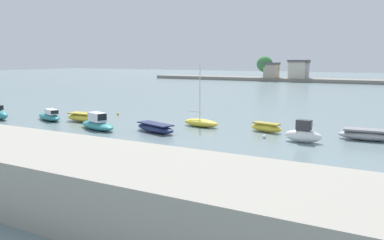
% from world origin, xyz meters
% --- Properties ---
extents(ground_plane, '(400.00, 400.00, 0.00)m').
position_xyz_m(ground_plane, '(0.00, 0.00, 0.00)').
color(ground_plane, slate).
extents(moored_boat_1, '(5.42, 3.47, 1.36)m').
position_xyz_m(moored_boat_1, '(-10.19, 10.44, 0.49)').
color(moored_boat_1, teal).
rests_on(moored_boat_1, ground).
extents(moored_boat_2, '(5.35, 1.99, 1.01)m').
position_xyz_m(moored_boat_2, '(-5.63, 11.65, 0.49)').
color(moored_boat_2, yellow).
rests_on(moored_boat_2, ground).
extents(moored_boat_3, '(5.81, 3.54, 1.72)m').
position_xyz_m(moored_boat_3, '(-1.12, 8.64, 0.57)').
color(moored_boat_3, teal).
rests_on(moored_boat_3, ground).
extents(moored_boat_4, '(5.51, 3.21, 0.88)m').
position_xyz_m(moored_boat_4, '(4.88, 10.25, 0.42)').
color(moored_boat_4, navy).
rests_on(moored_boat_4, ground).
extents(moored_boat_5, '(4.38, 2.15, 6.68)m').
position_xyz_m(moored_boat_5, '(7.25, 15.26, 0.44)').
color(moored_boat_5, yellow).
rests_on(moored_boat_5, ground).
extents(moored_boat_6, '(3.53, 1.70, 0.91)m').
position_xyz_m(moored_boat_6, '(14.27, 15.69, 0.43)').
color(moored_boat_6, yellow).
rests_on(moored_boat_6, ground).
extents(moored_boat_7, '(3.24, 1.35, 1.94)m').
position_xyz_m(moored_boat_7, '(18.64, 12.62, 0.69)').
color(moored_boat_7, white).
rests_on(moored_boat_7, ground).
extents(moored_boat_8, '(5.18, 2.29, 0.98)m').
position_xyz_m(moored_boat_8, '(23.39, 16.33, 0.46)').
color(moored_boat_8, '#9E9EA3').
rests_on(moored_boat_8, ground).
extents(mooring_buoy_0, '(0.35, 0.35, 0.35)m').
position_xyz_m(mooring_buoy_0, '(15.17, 12.57, 0.18)').
color(mooring_buoy_0, white).
rests_on(mooring_buoy_0, ground).
extents(mooring_buoy_1, '(0.35, 0.35, 0.35)m').
position_xyz_m(mooring_buoy_1, '(-6.04, 17.65, 0.17)').
color(mooring_buoy_1, yellow).
rests_on(mooring_buoy_1, ground).
extents(distant_shoreline, '(113.54, 8.76, 7.94)m').
position_xyz_m(distant_shoreline, '(-0.64, 104.00, 2.01)').
color(distant_shoreline, gray).
rests_on(distant_shoreline, ground).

